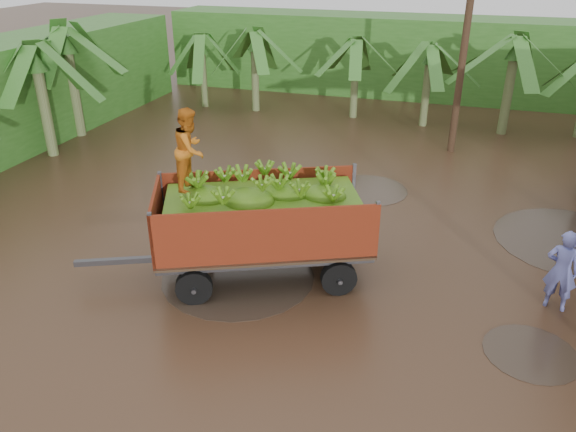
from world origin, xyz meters
name	(u,v)px	position (x,y,z in m)	size (l,w,h in m)	color
ground	(382,255)	(0.00, 0.00, 0.00)	(100.00, 100.00, 0.00)	black
hedge_north	(396,55)	(-2.00, 16.00, 1.80)	(22.00, 3.00, 3.60)	#2D661E
hedge_west	(6,95)	(-14.00, 4.00, 1.80)	(3.00, 18.00, 3.60)	#2D661E
banana_trailer	(261,219)	(-2.41, -1.67, 1.37)	(6.15, 3.81, 3.76)	#A93118
man_blue	(562,270)	(3.62, -1.06, 0.86)	(0.63, 0.41, 1.72)	#666BBB
utility_pole	(467,23)	(1.13, 8.10, 4.31)	(1.20, 0.24, 8.51)	#47301E
banana_plants	(281,96)	(-4.73, 6.75, 1.84)	(24.72, 20.45, 4.25)	#2D661E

